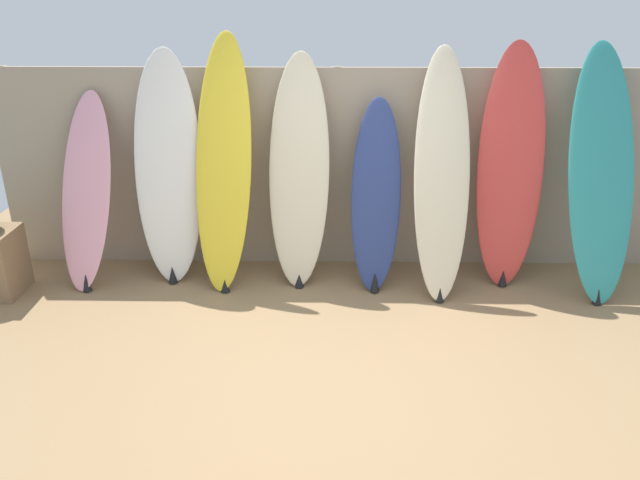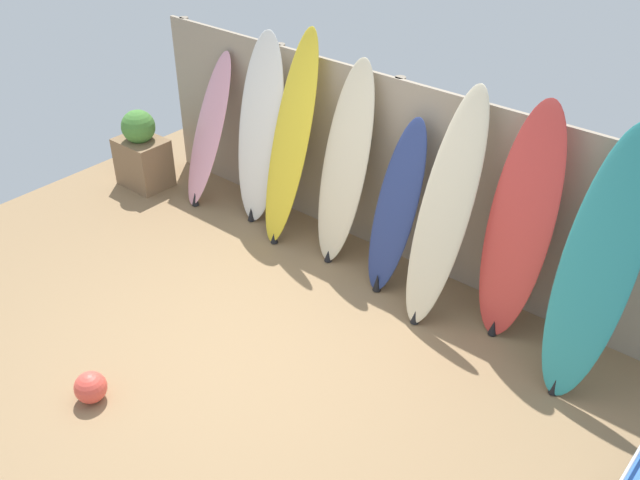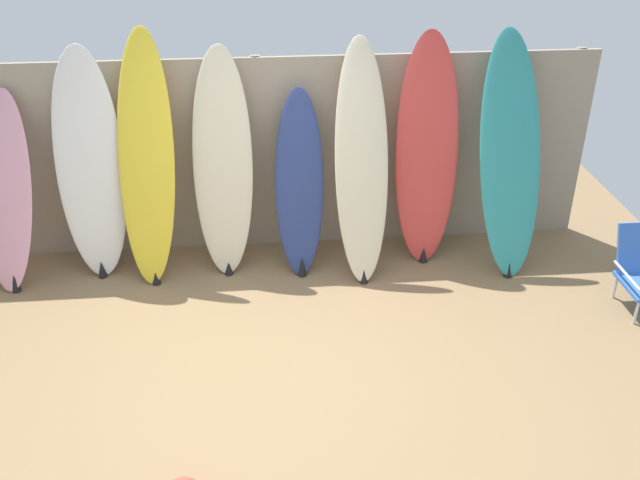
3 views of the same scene
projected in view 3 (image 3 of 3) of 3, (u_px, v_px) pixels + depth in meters
ground at (269, 378)px, 5.17m from camera, size 7.68×7.68×0.00m
fence_back at (259, 156)px, 6.46m from camera, size 6.08×0.11×1.80m
surfboard_pink_0 at (7, 194)px, 6.00m from camera, size 0.53×0.73×1.63m
surfboard_white_1 at (90, 166)px, 6.04m from camera, size 0.59×0.49×1.98m
surfboard_yellow_2 at (146, 161)px, 5.98m from camera, size 0.55×0.72×2.11m
surfboard_cream_3 at (223, 164)px, 6.12m from camera, size 0.55×0.59×1.95m
surfboard_navy_4 at (299, 185)px, 6.19m from camera, size 0.46×0.59×1.59m
surfboard_cream_5 at (362, 163)px, 6.07m from camera, size 0.47×0.79×2.01m
surfboard_red_6 at (427, 153)px, 6.23m from camera, size 0.57×0.44×2.05m
surfboard_teal_7 at (510, 156)px, 6.16m from camera, size 0.58×0.84×2.05m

